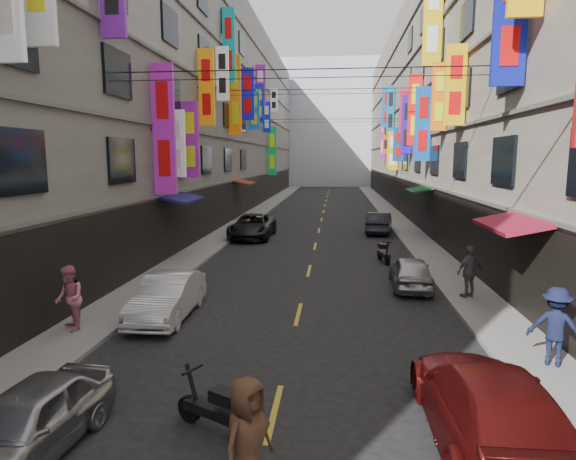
% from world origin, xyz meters
% --- Properties ---
extents(sidewalk_left, '(2.00, 90.00, 0.12)m').
position_xyz_m(sidewalk_left, '(-6.00, 42.00, 0.06)').
color(sidewalk_left, slate).
rests_on(sidewalk_left, ground).
extents(sidewalk_right, '(2.00, 90.00, 0.12)m').
position_xyz_m(sidewalk_right, '(6.00, 42.00, 0.06)').
color(sidewalk_right, slate).
rests_on(sidewalk_right, ground).
extents(building_row_left, '(10.14, 90.00, 19.00)m').
position_xyz_m(building_row_left, '(-11.99, 42.00, 9.49)').
color(building_row_left, gray).
rests_on(building_row_left, ground).
extents(building_row_right, '(10.14, 90.00, 19.00)m').
position_xyz_m(building_row_right, '(11.99, 42.00, 9.49)').
color(building_row_right, '#A79D8C').
rests_on(building_row_right, ground).
extents(haze_block, '(18.00, 8.00, 22.00)m').
position_xyz_m(haze_block, '(0.00, 92.00, 11.00)').
color(haze_block, '#AEB4C2').
rests_on(haze_block, ground).
extents(shop_signage, '(14.00, 55.00, 12.25)m').
position_xyz_m(shop_signage, '(-0.18, 34.68, 9.10)').
color(shop_signage, '#1A0EA9').
rests_on(shop_signage, ground).
extents(street_awnings, '(13.99, 35.20, 0.41)m').
position_xyz_m(street_awnings, '(-1.26, 26.00, 3.00)').
color(street_awnings, '#155127').
rests_on(street_awnings, ground).
extents(overhead_cables, '(14.00, 38.04, 1.24)m').
position_xyz_m(overhead_cables, '(0.00, 30.00, 8.80)').
color(overhead_cables, black).
rests_on(overhead_cables, ground).
extents(lane_markings, '(0.12, 80.20, 0.01)m').
position_xyz_m(lane_markings, '(0.00, 39.00, 0.00)').
color(lane_markings, gold).
rests_on(lane_markings, ground).
extents(scooter_crossing, '(1.65, 0.97, 1.14)m').
position_xyz_m(scooter_crossing, '(-0.93, 11.21, 0.44)').
color(scooter_crossing, black).
rests_on(scooter_crossing, ground).
extents(scooter_far_right, '(0.62, 1.79, 1.14)m').
position_xyz_m(scooter_far_right, '(3.43, 26.15, 0.44)').
color(scooter_far_right, black).
rests_on(scooter_far_right, ground).
extents(car_left_near, '(1.72, 3.67, 1.22)m').
position_xyz_m(car_left_near, '(-3.84, 10.20, 0.61)').
color(car_left_near, '#A1A2A6').
rests_on(car_left_near, ground).
extents(car_left_mid, '(1.51, 4.10, 1.34)m').
position_xyz_m(car_left_mid, '(-4.00, 17.27, 0.67)').
color(car_left_mid, silver).
rests_on(car_left_mid, ground).
extents(car_left_far, '(2.45, 5.29, 1.47)m').
position_xyz_m(car_left_far, '(-4.00, 32.51, 0.73)').
color(car_left_far, black).
rests_on(car_left_far, ground).
extents(car_right_near, '(2.06, 5.01, 1.45)m').
position_xyz_m(car_right_near, '(3.77, 11.27, 0.73)').
color(car_right_near, '#570F0F').
rests_on(car_right_near, ground).
extents(car_right_mid, '(1.60, 3.67, 1.23)m').
position_xyz_m(car_right_mid, '(4.00, 21.52, 0.62)').
color(car_right_mid, '#A2A3A7').
rests_on(car_right_mid, ground).
extents(car_right_far, '(2.07, 4.37, 1.38)m').
position_xyz_m(car_right_far, '(4.00, 35.23, 0.69)').
color(car_right_far, '#232229').
rests_on(car_right_far, ground).
extents(pedestrian_lfar, '(1.05, 1.08, 1.84)m').
position_xyz_m(pedestrian_lfar, '(-6.21, 15.61, 1.04)').
color(pedestrian_lfar, '#CF6E87').
rests_on(pedestrian_lfar, sidewalk_left).
extents(pedestrian_rnear, '(1.34, 1.06, 1.85)m').
position_xyz_m(pedestrian_rnear, '(6.23, 14.57, 1.05)').
color(pedestrian_rnear, '#121633').
rests_on(pedestrian_rnear, sidewalk_right).
extents(pedestrian_rfar, '(1.23, 1.06, 1.82)m').
position_xyz_m(pedestrian_rfar, '(5.76, 20.08, 1.03)').
color(pedestrian_rfar, '#5A5A5C').
rests_on(pedestrian_rfar, sidewalk_right).
extents(pedestrian_crossing, '(0.99, 1.10, 1.86)m').
position_xyz_m(pedestrian_crossing, '(-0.07, 9.57, 0.93)').
color(pedestrian_crossing, '#492D1D').
rests_on(pedestrian_crossing, ground).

